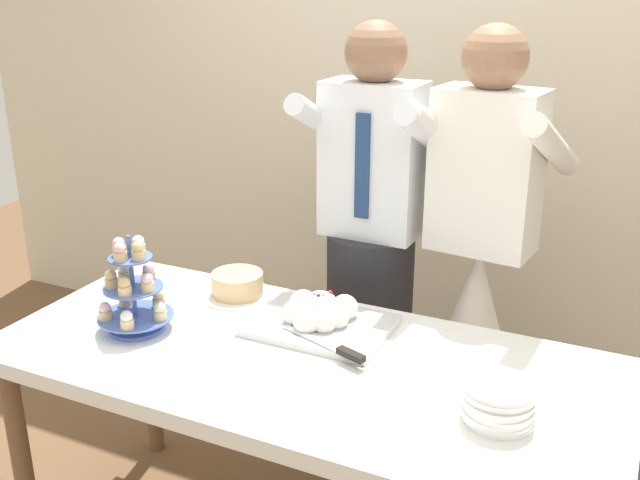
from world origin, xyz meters
TOP-DOWN VIEW (x-y plane):
  - rear_wall at (0.00, 1.43)m, footprint 5.20×0.10m
  - dessert_table at (0.00, 0.00)m, footprint 1.80×0.80m
  - cupcake_stand at (-0.53, -0.07)m, footprint 0.23×0.23m
  - main_cake_tray at (-0.03, 0.18)m, footprint 0.43×0.35m
  - plate_stack at (0.58, -0.08)m, footprint 0.18×0.18m
  - round_cake at (-0.38, 0.27)m, footprint 0.24×0.24m
  - person_groom at (-0.06, 0.68)m, footprint 0.47×0.50m
  - person_bride at (0.33, 0.69)m, footprint 0.56×0.56m

SIDE VIEW (x-z plane):
  - person_bride at x=0.33m, z-range -0.25..1.41m
  - dessert_table at x=0.00m, z-range 0.31..1.09m
  - person_groom at x=-0.06m, z-range -0.08..1.58m
  - round_cake at x=-0.38m, z-range 0.77..0.86m
  - main_cake_tray at x=-0.03m, z-range 0.75..0.88m
  - plate_stack at x=0.58m, z-range 0.77..0.87m
  - cupcake_stand at x=-0.53m, z-range 0.75..1.05m
  - rear_wall at x=0.00m, z-range 0.00..2.90m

